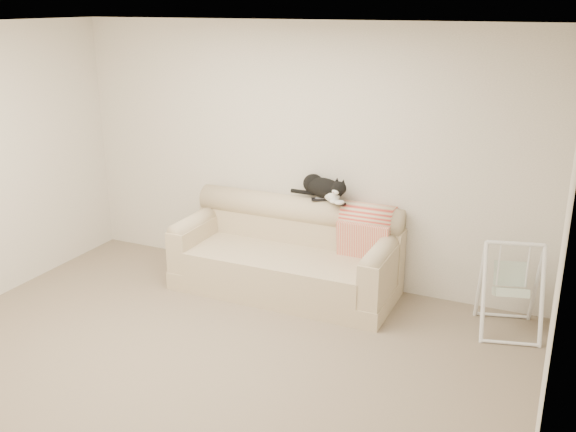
% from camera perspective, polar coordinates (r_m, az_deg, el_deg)
% --- Properties ---
extents(ground_plane, '(5.00, 5.00, 0.00)m').
position_cam_1_polar(ground_plane, '(5.31, -7.71, -13.01)').
color(ground_plane, '#736451').
rests_on(ground_plane, ground).
extents(room_shell, '(5.04, 4.04, 2.60)m').
position_cam_1_polar(room_shell, '(4.70, -8.51, 3.09)').
color(room_shell, beige).
rests_on(room_shell, ground).
extents(sofa, '(2.20, 0.93, 0.90)m').
position_cam_1_polar(sofa, '(6.41, -0.03, -3.55)').
color(sofa, '#C9B481').
rests_on(sofa, ground).
extents(remote_a, '(0.18, 0.12, 0.03)m').
position_cam_1_polar(remote_a, '(6.33, 2.90, 1.50)').
color(remote_a, black).
rests_on(remote_a, sofa).
extents(remote_b, '(0.18, 0.11, 0.02)m').
position_cam_1_polar(remote_b, '(6.23, 4.48, 1.18)').
color(remote_b, black).
rests_on(remote_b, sofa).
extents(tuxedo_cat, '(0.65, 0.43, 0.26)m').
position_cam_1_polar(tuxedo_cat, '(6.32, 3.20, 2.51)').
color(tuxedo_cat, black).
rests_on(tuxedo_cat, sofa).
extents(throw_blanket, '(0.51, 0.38, 0.58)m').
position_cam_1_polar(throw_blanket, '(6.23, 7.11, -0.68)').
color(throw_blanket, '#D33C31').
rests_on(throw_blanket, sofa).
extents(baby_swing, '(0.63, 0.66, 0.85)m').
position_cam_1_polar(baby_swing, '(5.90, 19.17, -5.96)').
color(baby_swing, white).
rests_on(baby_swing, ground).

